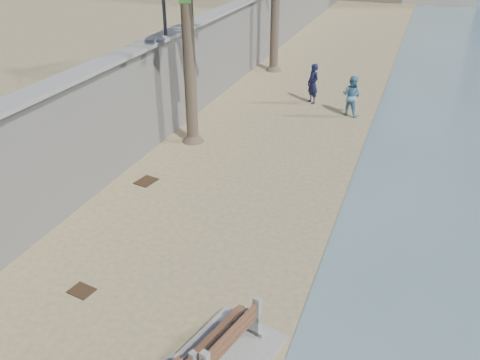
# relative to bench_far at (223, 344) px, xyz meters

# --- Properties ---
(seawall) EXTENTS (0.45, 70.00, 3.50)m
(seawall) POSITION_rel_bench_far_xyz_m (-6.11, 17.75, 1.34)
(seawall) COLOR gray
(seawall) RESTS_ON ground_plane
(wall_cap) EXTENTS (0.80, 70.00, 0.12)m
(wall_cap) POSITION_rel_bench_far_xyz_m (-6.11, 17.75, 3.14)
(wall_cap) COLOR gray
(wall_cap) RESTS_ON seawall
(bench_far) EXTENTS (2.01, 2.52, 0.93)m
(bench_far) POSITION_rel_bench_far_xyz_m (0.00, 0.00, 0.00)
(bench_far) COLOR gray
(bench_far) RESTS_ON ground_plane
(person_a) EXTENTS (0.85, 0.84, 1.98)m
(person_a) POSITION_rel_bench_far_xyz_m (-1.72, 14.75, 0.59)
(person_a) COLOR #131636
(person_a) RESTS_ON ground_plane
(person_b) EXTENTS (1.07, 0.95, 1.85)m
(person_b) POSITION_rel_bench_far_xyz_m (0.10, 13.78, 0.52)
(person_b) COLOR teal
(person_b) RESTS_ON ground_plane
(debris_c) EXTENTS (0.63, 0.74, 0.03)m
(debris_c) POSITION_rel_bench_far_xyz_m (-4.89, 5.76, -0.39)
(debris_c) COLOR #382616
(debris_c) RESTS_ON ground_plane
(debris_d) EXTENTS (0.59, 0.50, 0.03)m
(debris_d) POSITION_rel_bench_far_xyz_m (-3.67, 0.72, -0.39)
(debris_d) COLOR #382616
(debris_d) RESTS_ON ground_plane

